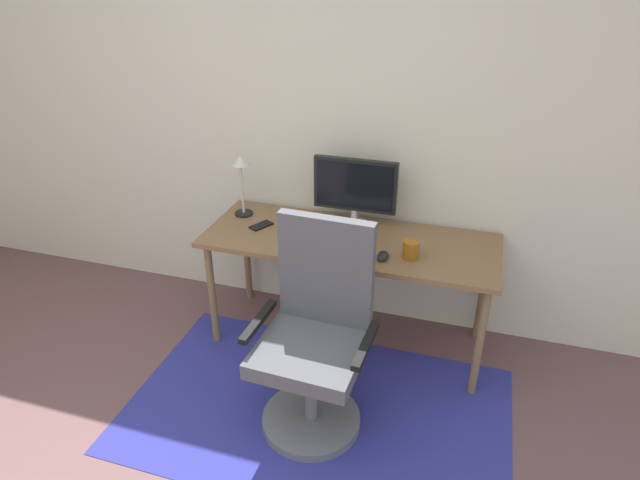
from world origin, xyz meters
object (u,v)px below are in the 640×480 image
(monitor, at_px, (355,188))
(desk_lamp, at_px, (241,174))
(office_chair, at_px, (316,345))
(cell_phone, at_px, (261,225))
(desk, at_px, (350,249))
(keyboard, at_px, (330,251))
(coffee_cup, at_px, (411,250))
(computer_mouse, at_px, (383,256))

(monitor, xyz_separation_m, desk_lamp, (-0.69, -0.05, 0.03))
(office_chair, bearing_deg, cell_phone, 132.13)
(desk, distance_m, keyboard, 0.21)
(coffee_cup, distance_m, office_chair, 0.71)
(keyboard, xyz_separation_m, cell_phone, (-0.48, 0.19, -0.00))
(monitor, xyz_separation_m, computer_mouse, (0.24, -0.35, -0.22))
(monitor, relative_size, computer_mouse, 4.67)
(coffee_cup, bearing_deg, monitor, 142.15)
(monitor, bearing_deg, coffee_cup, -37.85)
(desk, xyz_separation_m, cell_phone, (-0.54, -0.00, 0.07))
(monitor, relative_size, keyboard, 1.13)
(desk, distance_m, cell_phone, 0.54)
(coffee_cup, bearing_deg, cell_phone, 172.39)
(coffee_cup, bearing_deg, office_chair, -123.36)
(coffee_cup, xyz_separation_m, desk_lamp, (-1.07, 0.24, 0.22))
(monitor, height_order, cell_phone, monitor)
(monitor, bearing_deg, keyboard, -96.22)
(keyboard, bearing_deg, office_chair, -82.33)
(desk_lamp, bearing_deg, computer_mouse, -17.44)
(keyboard, distance_m, desk_lamp, 0.76)
(keyboard, distance_m, cell_phone, 0.52)
(keyboard, height_order, computer_mouse, computer_mouse)
(cell_phone, bearing_deg, desk_lamp, 172.13)
(desk, bearing_deg, desk_lamp, 170.43)
(cell_phone, relative_size, office_chair, 0.13)
(monitor, xyz_separation_m, cell_phone, (-0.52, -0.17, -0.23))
(monitor, relative_size, cell_phone, 3.47)
(cell_phone, bearing_deg, computer_mouse, 15.64)
(keyboard, height_order, cell_phone, keyboard)
(keyboard, bearing_deg, computer_mouse, 3.89)
(desk, height_order, keyboard, keyboard)
(monitor, distance_m, coffee_cup, 0.52)
(monitor, bearing_deg, cell_phone, -161.46)
(computer_mouse, distance_m, office_chair, 0.60)
(computer_mouse, distance_m, desk_lamp, 1.01)
(monitor, relative_size, office_chair, 0.45)
(monitor, relative_size, coffee_cup, 4.87)
(keyboard, bearing_deg, cell_phone, 158.46)
(cell_phone, distance_m, desk_lamp, 0.33)
(cell_phone, bearing_deg, monitor, 46.79)
(keyboard, bearing_deg, monitor, 83.78)
(monitor, distance_m, cell_phone, 0.60)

